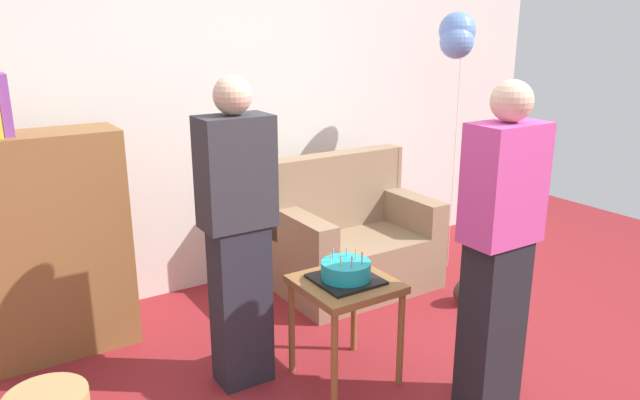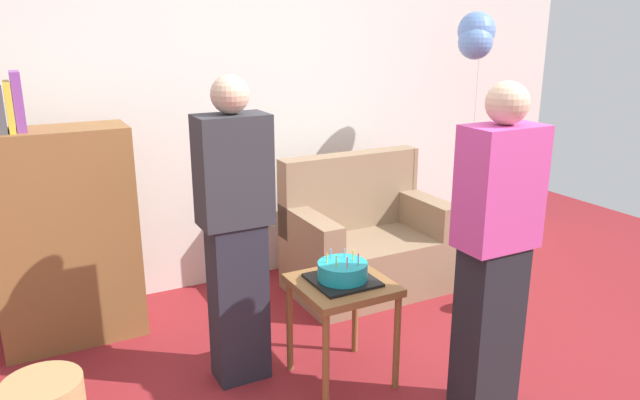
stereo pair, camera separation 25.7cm
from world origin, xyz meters
name	(u,v)px [view 2 (the right image)]	position (x,y,z in m)	size (l,w,h in m)	color
wall_back	(237,98)	(0.00, 2.05, 1.35)	(6.00, 0.10, 2.70)	silver
couch	(364,243)	(0.70, 1.40, 0.34)	(1.10, 0.70, 0.96)	#8C7054
bookshelf	(64,235)	(-1.27, 1.59, 0.67)	(0.80, 0.36, 1.62)	brown
side_table	(342,297)	(-0.04, 0.43, 0.49)	(0.48, 0.48, 0.57)	brown
birthday_cake	(342,273)	(-0.04, 0.43, 0.62)	(0.32, 0.32, 0.17)	black
person_blowing_candles	(236,232)	(-0.52, 0.72, 0.83)	(0.36, 0.22, 1.63)	#23232D
person_holding_cake	(494,256)	(0.43, -0.15, 0.83)	(0.36, 0.22, 1.63)	black
handbag	(481,295)	(1.20, 0.71, 0.10)	(0.28, 0.14, 0.20)	#473328
balloon_bunch	(476,36)	(1.58, 1.36, 1.78)	(0.29, 0.29, 1.95)	silver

